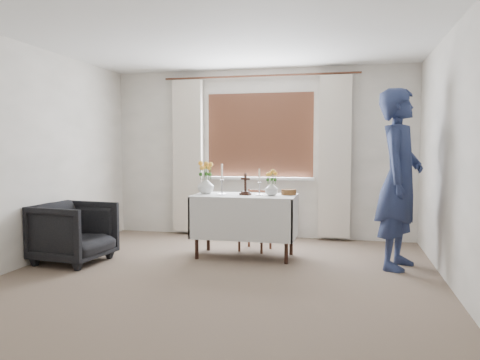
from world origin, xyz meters
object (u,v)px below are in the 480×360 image
at_px(altar_table, 245,226).
at_px(flower_vase_right, 272,189).
at_px(armchair, 74,232).
at_px(wooden_cross, 245,184).
at_px(flower_vase_left, 206,185).
at_px(wooden_chair, 255,220).
at_px(person, 399,179).

height_order(altar_table, flower_vase_right, flower_vase_right).
height_order(armchair, wooden_cross, wooden_cross).
bearing_deg(altar_table, flower_vase_left, 175.74).
distance_m(altar_table, wooden_cross, 0.51).
bearing_deg(altar_table, flower_vase_right, 2.62).
relative_size(wooden_chair, flower_vase_right, 4.75).
bearing_deg(wooden_cross, flower_vase_left, -172.20).
relative_size(wooden_chair, flower_vase_left, 3.71).
distance_m(altar_table, armchair, 2.01).
bearing_deg(altar_table, wooden_cross, -44.13).
bearing_deg(flower_vase_right, altar_table, -177.38).
height_order(altar_table, armchair, altar_table).
height_order(wooden_chair, flower_vase_right, flower_vase_right).
bearing_deg(wooden_chair, wooden_cross, -84.20).
distance_m(altar_table, flower_vase_right, 0.57).
relative_size(wooden_chair, wooden_cross, 2.96).
bearing_deg(armchair, altar_table, -62.35).
xyz_separation_m(altar_table, person, (1.77, -0.12, 0.61)).
height_order(altar_table, wooden_cross, wooden_cross).
distance_m(wooden_chair, flower_vase_left, 0.81).
relative_size(armchair, flower_vase_left, 3.66).
height_order(wooden_chair, flower_vase_left, flower_vase_left).
relative_size(flower_vase_left, flower_vase_right, 1.28).
height_order(altar_table, wooden_chair, wooden_chair).
bearing_deg(armchair, person, -74.07).
bearing_deg(wooden_chair, altar_table, -85.43).
bearing_deg(flower_vase_right, wooden_chair, 126.11).
bearing_deg(wooden_cross, wooden_chair, 96.66).
height_order(altar_table, flower_vase_left, flower_vase_left).
height_order(wooden_chair, armchair, wooden_chair).
bearing_deg(flower_vase_left, person, -4.04).
height_order(wooden_cross, flower_vase_right, wooden_cross).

